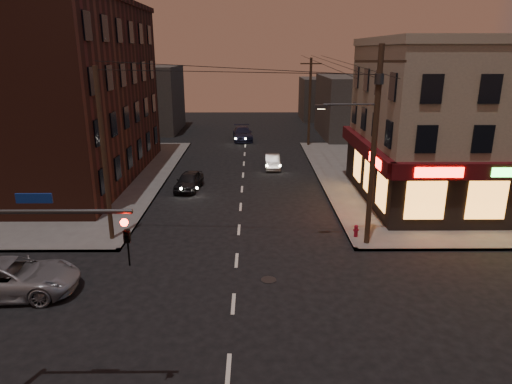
{
  "coord_description": "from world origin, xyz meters",
  "views": [
    {
      "loc": [
        0.8,
        -16.32,
        9.83
      ],
      "look_at": [
        0.96,
        5.01,
        3.2
      ],
      "focal_mm": 32.0,
      "sensor_mm": 36.0,
      "label": 1
    }
  ],
  "objects_px": {
    "suv_cross": "(10,278)",
    "sedan_far": "(243,134)",
    "sedan_mid": "(273,162)",
    "fire_hydrant": "(356,230)",
    "sedan_near": "(189,181)"
  },
  "relations": [
    {
      "from": "suv_cross",
      "to": "sedan_far",
      "type": "relative_size",
      "value": 1.06
    },
    {
      "from": "sedan_mid",
      "to": "suv_cross",
      "type": "bearing_deg",
      "value": -118.84
    },
    {
      "from": "suv_cross",
      "to": "sedan_mid",
      "type": "bearing_deg",
      "value": -33.18
    },
    {
      "from": "suv_cross",
      "to": "fire_hydrant",
      "type": "distance_m",
      "value": 16.78
    },
    {
      "from": "sedan_near",
      "to": "sedan_far",
      "type": "height_order",
      "value": "sedan_far"
    },
    {
      "from": "sedan_mid",
      "to": "sedan_far",
      "type": "xyz_separation_m",
      "value": [
        -2.87,
        13.05,
        0.17
      ]
    },
    {
      "from": "suv_cross",
      "to": "sedan_mid",
      "type": "height_order",
      "value": "suv_cross"
    },
    {
      "from": "sedan_near",
      "to": "sedan_far",
      "type": "xyz_separation_m",
      "value": [
        3.56,
        19.38,
        0.1
      ]
    },
    {
      "from": "sedan_far",
      "to": "suv_cross",
      "type": "bearing_deg",
      "value": -108.7
    },
    {
      "from": "sedan_mid",
      "to": "fire_hydrant",
      "type": "xyz_separation_m",
      "value": [
        3.87,
        -15.7,
        -0.06
      ]
    },
    {
      "from": "suv_cross",
      "to": "sedan_mid",
      "type": "distance_m",
      "value": 24.54
    },
    {
      "from": "fire_hydrant",
      "to": "suv_cross",
      "type": "bearing_deg",
      "value": -159.87
    },
    {
      "from": "sedan_near",
      "to": "sedan_mid",
      "type": "bearing_deg",
      "value": 52.41
    },
    {
      "from": "suv_cross",
      "to": "sedan_far",
      "type": "height_order",
      "value": "suv_cross"
    },
    {
      "from": "sedan_mid",
      "to": "sedan_far",
      "type": "bearing_deg",
      "value": 102.51
    }
  ]
}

